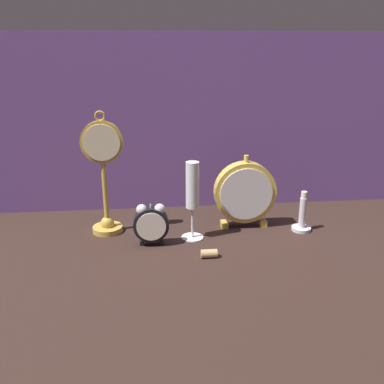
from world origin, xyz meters
name	(u,v)px	position (x,y,z in m)	size (l,w,h in m)	color
ground_plane	(195,248)	(0.00, 0.00, 0.00)	(4.00, 4.00, 0.00)	black
fabric_backdrop_drape	(184,124)	(0.00, 0.33, 0.28)	(1.57, 0.01, 0.56)	#6B478E
pocket_watch_on_stand	(104,177)	(-0.24, 0.14, 0.17)	(0.12, 0.09, 0.35)	gold
alarm_clock_twin_bell	(151,223)	(-0.12, 0.03, 0.07)	(0.10, 0.03, 0.12)	black
mantel_clock_silver	(245,193)	(0.16, 0.13, 0.11)	(0.18, 0.04, 0.22)	gold
champagne_flute	(194,192)	(0.00, 0.07, 0.14)	(0.06, 0.06, 0.22)	silver
brass_candlestick	(302,218)	(0.32, 0.09, 0.04)	(0.06, 0.06, 0.12)	silver
wine_cork	(209,254)	(0.03, -0.05, 0.01)	(0.02, 0.02, 0.04)	tan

